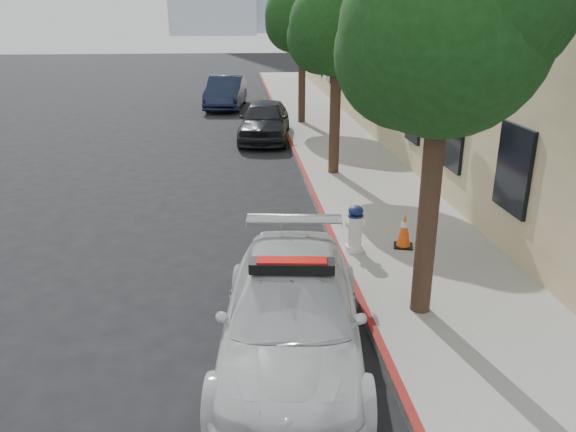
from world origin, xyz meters
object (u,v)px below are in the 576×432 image
(traffic_cone, at_px, (404,230))
(parked_car_mid, at_px, (265,120))
(parked_car_far, at_px, (226,92))
(fire_hydrant, at_px, (355,229))
(police_car, at_px, (292,316))

(traffic_cone, bearing_deg, parked_car_mid, 101.28)
(parked_car_far, xyz_separation_m, fire_hydrant, (2.66, -18.60, -0.18))
(parked_car_far, bearing_deg, traffic_cone, -72.23)
(fire_hydrant, relative_size, traffic_cone, 1.34)
(police_car, distance_m, traffic_cone, 4.23)
(police_car, xyz_separation_m, fire_hydrant, (1.54, 3.27, -0.08))
(parked_car_far, bearing_deg, parked_car_mid, -72.35)
(parked_car_mid, bearing_deg, parked_car_far, 108.37)
(police_car, distance_m, fire_hydrant, 3.62)
(parked_car_mid, relative_size, traffic_cone, 6.32)
(fire_hydrant, bearing_deg, police_car, -122.90)
(parked_car_far, relative_size, fire_hydrant, 5.15)
(parked_car_far, height_order, traffic_cone, parked_car_far)
(parked_car_far, bearing_deg, fire_hydrant, -75.28)
(police_car, height_order, traffic_cone, police_car)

